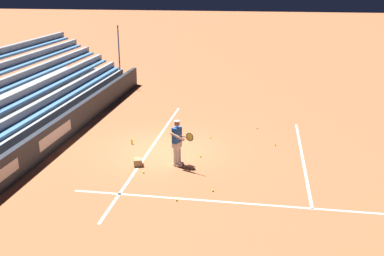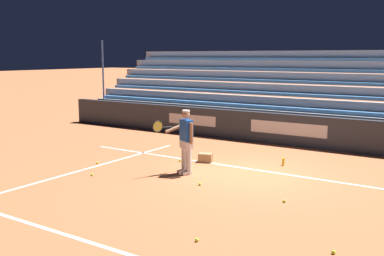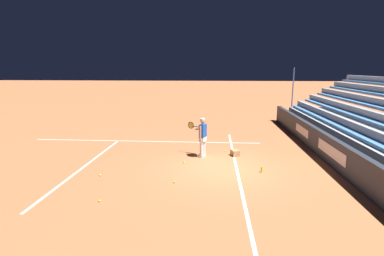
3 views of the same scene
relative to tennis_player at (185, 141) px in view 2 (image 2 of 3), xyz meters
name	(u,v)px [view 2 (image 2 of 3)]	position (x,y,z in m)	size (l,w,h in m)	color
ground_plane	(251,174)	(-1.51, -0.90, -0.89)	(160.00, 160.00, 0.00)	#B7663D
court_baseline_white	(259,170)	(-1.51, -1.40, -0.89)	(12.00, 0.10, 0.01)	white
court_sideline_white	(25,186)	(2.60, 3.10, -0.89)	(0.10, 12.00, 0.01)	white
court_service_line_white	(105,247)	(-1.51, 4.60, -0.89)	(8.22, 0.10, 0.01)	white
back_wall_sponsor_board	(307,131)	(-1.50, -5.24, -0.34)	(22.20, 0.25, 1.10)	#2D333D
bleacher_stand	(330,116)	(-1.51, -7.87, -0.10)	(21.09, 4.00, 3.85)	#9EA3A8
tennis_player	(185,141)	(0.00, 0.00, 0.00)	(0.86, 0.91, 1.71)	silver
ball_box_cardboard	(206,158)	(0.25, -1.45, -0.76)	(0.40, 0.30, 0.26)	#A87F51
tennis_ball_stray_back	(92,175)	(1.93, 1.53, -0.86)	(0.07, 0.07, 0.07)	#CCE533
tennis_ball_by_box	(97,163)	(2.77, 0.50, -0.86)	(0.07, 0.07, 0.07)	#CCE533
tennis_ball_far_left	(200,184)	(-0.91, 0.72, -0.86)	(0.07, 0.07, 0.07)	#CCE533
tennis_ball_on_baseline	(197,240)	(-2.66, 3.59, -0.86)	(0.07, 0.07, 0.07)	#CCE533
tennis_ball_far_right	(334,252)	(-4.73, 2.80, -0.86)	(0.07, 0.07, 0.07)	#CCE533
tennis_ball_midcourt	(284,201)	(-3.12, 0.82, -0.86)	(0.07, 0.07, 0.07)	#CCE533
tennis_ball_near_player	(180,161)	(0.91, -1.06, -0.86)	(0.07, 0.07, 0.07)	#CCE533
water_bottle	(283,162)	(-1.85, -2.29, -0.78)	(0.07, 0.07, 0.22)	yellow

